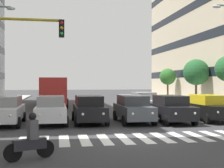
% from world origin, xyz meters
% --- Properties ---
extents(ground_plane, '(180.00, 180.00, 0.00)m').
position_xyz_m(ground_plane, '(0.00, 0.00, 0.00)').
color(ground_plane, '#38383A').
extents(crosswalk_markings, '(10.35, 2.80, 0.01)m').
position_xyz_m(crosswalk_markings, '(-0.00, 0.00, 0.00)').
color(crosswalk_markings, silver).
rests_on(crosswalk_markings, ground_plane).
extents(car_0, '(2.02, 4.44, 1.72)m').
position_xyz_m(car_0, '(-6.47, -5.27, 0.89)').
color(car_0, black).
rests_on(car_0, ground_plane).
extents(car_1, '(2.02, 4.44, 1.72)m').
position_xyz_m(car_1, '(-3.70, -4.92, 0.89)').
color(car_1, black).
rests_on(car_1, ground_plane).
extents(car_2, '(2.02, 4.44, 1.72)m').
position_xyz_m(car_2, '(-1.30, -5.29, 0.89)').
color(car_2, '#474C51').
rests_on(car_2, ground_plane).
extents(car_3, '(2.02, 4.44, 1.72)m').
position_xyz_m(car_3, '(1.48, -5.53, 0.89)').
color(car_3, black).
rests_on(car_3, ground_plane).
extents(car_4, '(2.02, 4.44, 1.72)m').
position_xyz_m(car_4, '(3.83, -5.49, 0.89)').
color(car_4, silver).
rests_on(car_4, ground_plane).
extents(car_5, '(2.02, 4.44, 1.72)m').
position_xyz_m(car_5, '(6.50, -5.55, 0.89)').
color(car_5, silver).
rests_on(car_5, ground_plane).
extents(car_row2_0, '(2.02, 4.44, 1.72)m').
position_xyz_m(car_row2_0, '(-3.73, -11.19, 0.89)').
color(car_row2_0, silver).
rests_on(car_row2_0, ground_plane).
extents(bus_behind_traffic, '(2.78, 10.50, 3.00)m').
position_xyz_m(bus_behind_traffic, '(3.83, -19.55, 1.86)').
color(bus_behind_traffic, red).
rests_on(bus_behind_traffic, ground_plane).
extents(motorcycle_with_rider, '(1.60, 0.77, 1.57)m').
position_xyz_m(motorcycle_with_rider, '(4.31, 3.15, 0.65)').
color(motorcycle_with_rider, black).
rests_on(motorcycle_with_rider, ground_plane).
extents(street_tree_2, '(2.50, 2.50, 4.64)m').
position_xyz_m(street_tree_2, '(-9.72, -13.93, 3.52)').
color(street_tree_2, '#513823').
rests_on(street_tree_2, sidewalk_left).
extents(street_tree_3, '(1.95, 1.95, 4.06)m').
position_xyz_m(street_tree_3, '(-9.54, -21.14, 3.21)').
color(street_tree_3, '#513823').
rests_on(street_tree_3, sidewalk_left).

